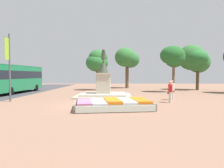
# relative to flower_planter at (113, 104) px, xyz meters

# --- Properties ---
(ground_plane) EXTENTS (78.56, 78.56, 0.00)m
(ground_plane) POSITION_rel_flower_planter_xyz_m (-1.74, 1.27, -0.27)
(ground_plane) COLOR #8C6651
(flower_planter) EXTENTS (5.44, 4.12, 0.62)m
(flower_planter) POSITION_rel_flower_planter_xyz_m (0.00, 0.00, 0.00)
(flower_planter) COLOR #38281C
(flower_planter) RESTS_ON ground_plane
(statue_monument) EXTENTS (5.51, 5.51, 4.84)m
(statue_monument) POSITION_rel_flower_planter_xyz_m (-1.18, 7.90, 0.58)
(statue_monument) COLOR #B3A994
(statue_monument) RESTS_ON ground_plane
(banner_pole) EXTENTS (0.18, 0.72, 5.60)m
(banner_pole) POSITION_rel_flower_planter_xyz_m (-8.68, 3.49, 2.76)
(banner_pole) COLOR #4C5156
(banner_pole) RESTS_ON ground_plane
(city_bus) EXTENTS (2.99, 10.91, 3.33)m
(city_bus) POSITION_rel_flower_planter_xyz_m (-12.24, 11.75, 1.64)
(city_bus) COLOR #197A47
(city_bus) RESTS_ON ground_plane
(pedestrian_with_handbag) EXTENTS (0.68, 0.43, 1.74)m
(pedestrian_with_handbag) POSITION_rel_flower_planter_xyz_m (5.04, 5.02, 0.72)
(pedestrian_with_handbag) COLOR beige
(pedestrian_with_handbag) RESTS_ON ground_plane
(pedestrian_near_planter) EXTENTS (0.28, 0.56, 1.73)m
(pedestrian_near_planter) POSITION_rel_flower_planter_xyz_m (4.47, 3.19, 0.73)
(pedestrian_near_planter) COLOR beige
(pedestrian_near_planter) RESTS_ON ground_plane
(park_tree_far_left) EXTENTS (3.17, 3.02, 5.93)m
(park_tree_far_left) POSITION_rel_flower_planter_xyz_m (7.35, 13.82, 4.32)
(park_tree_far_left) COLOR brown
(park_tree_far_left) RESTS_ON ground_plane
(park_tree_behind_statue) EXTENTS (4.10, 4.15, 6.72)m
(park_tree_behind_statue) POSITION_rel_flower_planter_xyz_m (1.69, 22.26, 4.76)
(park_tree_behind_statue) COLOR brown
(park_tree_behind_statue) RESTS_ON ground_plane
(park_tree_far_right) EXTENTS (4.70, 4.40, 6.66)m
(park_tree_far_right) POSITION_rel_flower_planter_xyz_m (11.52, 18.12, 4.28)
(park_tree_far_right) COLOR #4C3823
(park_tree_far_right) RESTS_ON ground_plane
(park_tree_mid_canopy) EXTENTS (3.22, 3.45, 5.87)m
(park_tree_mid_canopy) POSITION_rel_flower_planter_xyz_m (-2.71, 17.34, 3.95)
(park_tree_mid_canopy) COLOR brown
(park_tree_mid_canopy) RESTS_ON ground_plane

